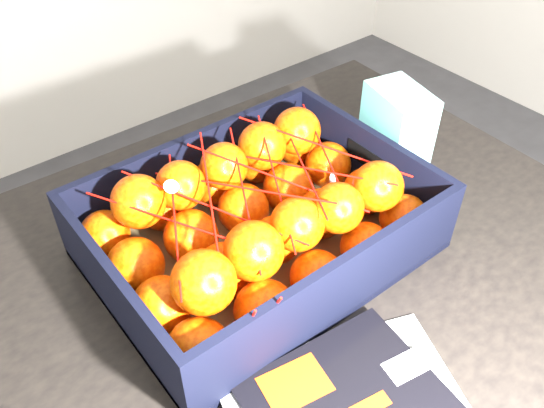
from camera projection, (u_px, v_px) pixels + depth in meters
table at (231, 340)px, 0.83m from camera, size 1.23×0.84×0.75m
produce_crate at (259, 233)px, 0.81m from camera, size 0.45×0.34×0.12m
clementine_heap at (256, 217)px, 0.78m from camera, size 0.43×0.32×0.13m
mesh_net at (258, 191)px, 0.74m from camera, size 0.37×0.29×0.11m
retail_carton at (395, 135)px, 0.91m from camera, size 0.09×0.12×0.16m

